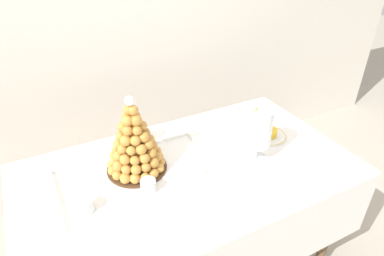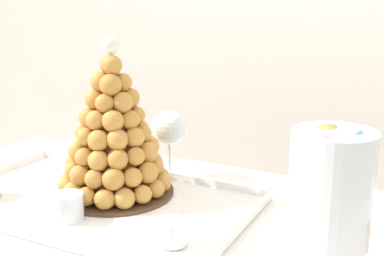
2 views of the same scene
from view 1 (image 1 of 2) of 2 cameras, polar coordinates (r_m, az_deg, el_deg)
name	(u,v)px [view 1 (image 1 of 2)]	position (r m, az deg, el deg)	size (l,w,h in m)	color
buffet_table	(189,188)	(1.51, -0.54, -10.14)	(1.43, 0.80, 0.73)	brown
serving_tray	(139,177)	(1.41, -8.99, -8.25)	(0.65, 0.39, 0.02)	white
croquembouche	(134,143)	(1.37, -9.82, -2.45)	(0.25, 0.25, 0.34)	#4C331E
dessert_cup_left	(86,205)	(1.30, -17.67, -12.44)	(0.06, 0.06, 0.05)	silver
dessert_cup_mid_left	(148,186)	(1.32, -7.46, -9.78)	(0.06, 0.06, 0.05)	silver
dessert_cup_centre	(200,169)	(1.39, 1.43, -6.98)	(0.05, 0.05, 0.05)	silver
macaron_goblet	(258,128)	(1.43, 11.16, -0.07)	(0.12, 0.12, 0.26)	white
fruit_tart_plate	(267,134)	(1.68, 12.72, -0.96)	(0.19, 0.19, 0.05)	white
wine_glass	(130,125)	(1.53, -10.45, 0.44)	(0.08, 0.08, 0.16)	silver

